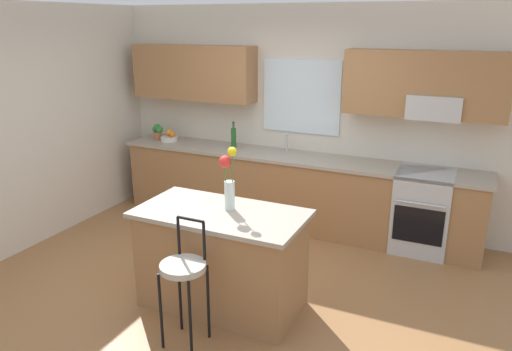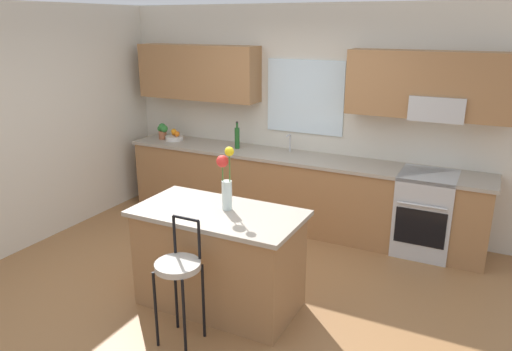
# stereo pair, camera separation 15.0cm
# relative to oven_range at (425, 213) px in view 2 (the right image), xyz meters

# --- Properties ---
(ground_plane) EXTENTS (14.00, 14.00, 0.00)m
(ground_plane) POSITION_rel_oven_range_xyz_m (-1.58, -1.68, -0.46)
(ground_plane) COLOR olive
(wall_left) EXTENTS (0.12, 4.60, 2.70)m
(wall_left) POSITION_rel_oven_range_xyz_m (-4.14, -1.38, 0.89)
(wall_left) COLOR beige
(wall_left) RESTS_ON ground
(back_wall_assembly) EXTENTS (5.60, 0.50, 2.70)m
(back_wall_assembly) POSITION_rel_oven_range_xyz_m (-1.55, 0.31, 1.05)
(back_wall_assembly) COLOR beige
(back_wall_assembly) RESTS_ON ground
(counter_run) EXTENTS (4.56, 0.64, 0.92)m
(counter_run) POSITION_rel_oven_range_xyz_m (-1.58, 0.02, 0.01)
(counter_run) COLOR #996B42
(counter_run) RESTS_ON ground
(sink_faucet) EXTENTS (0.02, 0.13, 0.23)m
(sink_faucet) POSITION_rel_oven_range_xyz_m (-1.71, 0.17, 0.60)
(sink_faucet) COLOR #B7BABC
(sink_faucet) RESTS_ON counter_run
(oven_range) EXTENTS (0.60, 0.64, 0.92)m
(oven_range) POSITION_rel_oven_range_xyz_m (0.00, 0.00, 0.00)
(oven_range) COLOR #B7BABC
(oven_range) RESTS_ON ground
(kitchen_island) EXTENTS (1.48, 0.79, 0.92)m
(kitchen_island) POSITION_rel_oven_range_xyz_m (-1.49, -1.96, 0.00)
(kitchen_island) COLOR #996B42
(kitchen_island) RESTS_ON ground
(bar_stool_near) EXTENTS (0.36, 0.36, 1.04)m
(bar_stool_near) POSITION_rel_oven_range_xyz_m (-1.49, -2.56, 0.18)
(bar_stool_near) COLOR black
(bar_stool_near) RESTS_ON ground
(flower_vase) EXTENTS (0.16, 0.11, 0.57)m
(flower_vase) POSITION_rel_oven_range_xyz_m (-1.44, -1.89, 0.74)
(flower_vase) COLOR silver
(flower_vase) RESTS_ON kitchen_island
(fruit_bowl_oranges) EXTENTS (0.24, 0.24, 0.16)m
(fruit_bowl_oranges) POSITION_rel_oven_range_xyz_m (-3.38, 0.03, 0.51)
(fruit_bowl_oranges) COLOR silver
(fruit_bowl_oranges) RESTS_ON counter_run
(bottle_olive_oil) EXTENTS (0.06, 0.06, 0.35)m
(bottle_olive_oil) POSITION_rel_oven_range_xyz_m (-2.38, 0.02, 0.60)
(bottle_olive_oil) COLOR #1E5923
(bottle_olive_oil) RESTS_ON counter_run
(potted_plant_small) EXTENTS (0.17, 0.12, 0.22)m
(potted_plant_small) POSITION_rel_oven_range_xyz_m (-3.57, 0.02, 0.58)
(potted_plant_small) COLOR #9E5B3D
(potted_plant_small) RESTS_ON counter_run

